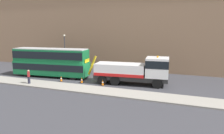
% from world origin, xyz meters
% --- Properties ---
extents(ground_plane, '(120.00, 120.00, 0.00)m').
position_xyz_m(ground_plane, '(0.00, 0.00, 0.00)').
color(ground_plane, '#38383D').
extents(near_kerb, '(60.00, 2.80, 0.15)m').
position_xyz_m(near_kerb, '(0.00, -4.20, 0.07)').
color(near_kerb, gray).
rests_on(near_kerb, ground_plane).
extents(building_facade, '(60.00, 1.50, 16.00)m').
position_xyz_m(building_facade, '(0.00, 8.54, 8.07)').
color(building_facade, '#9E7A5B').
rests_on(building_facade, ground_plane).
extents(recovery_tow_truck, '(10.23, 3.48, 3.67)m').
position_xyz_m(recovery_tow_truck, '(5.85, -0.00, 1.76)').
color(recovery_tow_truck, '#2D2D2D').
rests_on(recovery_tow_truck, ground_plane).
extents(double_decker_bus, '(11.19, 3.59, 4.06)m').
position_xyz_m(double_decker_bus, '(-6.36, -0.05, 2.23)').
color(double_decker_bus, '#146B38').
rests_on(double_decker_bus, ground_plane).
extents(pedestrian_onlooker, '(0.45, 0.48, 1.71)m').
position_xyz_m(pedestrian_onlooker, '(-6.21, -4.70, 0.99)').
color(pedestrian_onlooker, '#232333').
rests_on(pedestrian_onlooker, near_kerb).
extents(traffic_cone_near_bus, '(0.36, 0.36, 0.72)m').
position_xyz_m(traffic_cone_near_bus, '(-3.45, -1.95, 0.34)').
color(traffic_cone_near_bus, orange).
rests_on(traffic_cone_near_bus, ground_plane).
extents(traffic_cone_midway, '(0.36, 0.36, 0.72)m').
position_xyz_m(traffic_cone_midway, '(-0.56, -1.69, 0.34)').
color(traffic_cone_midway, orange).
rests_on(traffic_cone_midway, ground_plane).
extents(traffic_cone_near_truck, '(0.36, 0.36, 0.72)m').
position_xyz_m(traffic_cone_near_truck, '(2.41, -1.89, 0.34)').
color(traffic_cone_near_truck, orange).
rests_on(traffic_cone_near_truck, ground_plane).
extents(street_lamp, '(0.36, 0.36, 5.83)m').
position_xyz_m(street_lamp, '(-8.20, 6.35, 3.47)').
color(street_lamp, '#38383D').
rests_on(street_lamp, ground_plane).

